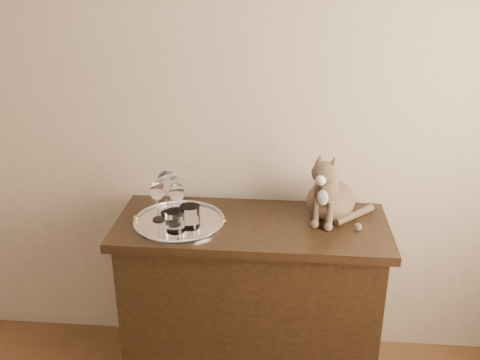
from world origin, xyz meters
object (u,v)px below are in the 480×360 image
object	(u,v)px
wine_glass_c	(158,201)
tumbler_b	(175,221)
sideboard	(251,303)
cat	(332,183)
wine_glass_b	(171,193)
wine_glass_d	(177,202)
tumbler_a	(190,217)
wine_glass_a	(167,192)
tray	(179,222)

from	to	relation	value
wine_glass_c	tumbler_b	size ratio (longest dim) A/B	2.01
sideboard	cat	distance (m)	0.69
wine_glass_b	wine_glass_d	size ratio (longest dim) A/B	1.16
wine_glass_c	tumbler_a	size ratio (longest dim) A/B	1.89
wine_glass_c	wine_glass_d	distance (m)	0.09
wine_glass_a	wine_glass_c	xyz separation A→B (m)	(-0.02, -0.07, -0.01)
tray	sideboard	bearing A→B (deg)	5.43
sideboard	tumbler_a	world-z (taller)	tumbler_a
wine_glass_c	tumbler_a	distance (m)	0.17
sideboard	tumbler_a	size ratio (longest dim) A/B	12.23
tray	wine_glass_c	bearing A→B (deg)	174.03
tray	tumbler_b	bearing A→B (deg)	-88.63
sideboard	wine_glass_b	world-z (taller)	wine_glass_b
wine_glass_b	tumbler_a	xyz separation A→B (m)	(0.10, -0.11, -0.06)
tumbler_a	tumbler_b	world-z (taller)	tumbler_a
wine_glass_a	cat	bearing A→B (deg)	3.58
sideboard	wine_glass_c	world-z (taller)	wine_glass_c
cat	wine_glass_c	bearing A→B (deg)	-150.33
wine_glass_d	tumbler_a	size ratio (longest dim) A/B	1.84
tray	wine_glass_c	size ratio (longest dim) A/B	2.16
wine_glass_a	sideboard	bearing A→B (deg)	-6.90
tray	tumbler_a	bearing A→B (deg)	-39.09
wine_glass_b	wine_glass_d	xyz separation A→B (m)	(0.04, -0.06, -0.01)
tumbler_b	tumbler_a	bearing A→B (deg)	37.55
tray	wine_glass_b	size ratio (longest dim) A/B	1.92
wine_glass_a	tumbler_a	bearing A→B (deg)	-44.52
wine_glass_a	tumbler_b	distance (m)	0.19
tray	wine_glass_a	world-z (taller)	wine_glass_a
wine_glass_a	wine_glass_d	distance (m)	0.10
wine_glass_b	tumbler_b	world-z (taller)	wine_glass_b
tumbler_a	sideboard	bearing A→B (deg)	16.37
sideboard	cat	bearing A→B (deg)	14.87
cat	sideboard	bearing A→B (deg)	-143.93
tray	wine_glass_b	bearing A→B (deg)	125.20
cat	wine_glass_b	bearing A→B (deg)	-154.25
wine_glass_b	tumbler_b	size ratio (longest dim) A/B	2.25
tray	wine_glass_d	xyz separation A→B (m)	(-0.01, 0.01, 0.09)
wine_glass_c	cat	distance (m)	0.77
wine_glass_c	tumbler_b	distance (m)	0.14
sideboard	tumbler_b	world-z (taller)	tumbler_b
wine_glass_a	tumbler_b	bearing A→B (deg)	-66.93
tray	tumbler_a	xyz separation A→B (m)	(0.06, -0.05, 0.05)
wine_glass_b	cat	size ratio (longest dim) A/B	0.63
wine_glass_b	wine_glass_a	bearing A→B (deg)	153.56
tumbler_a	wine_glass_c	bearing A→B (deg)	159.55
wine_glass_c	wine_glass_d	size ratio (longest dim) A/B	1.03
sideboard	cat	size ratio (longest dim) A/B	3.65
tumbler_a	wine_glass_b	bearing A→B (deg)	132.67
tumbler_a	cat	distance (m)	0.64
sideboard	wine_glass_a	bearing A→B (deg)	173.10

